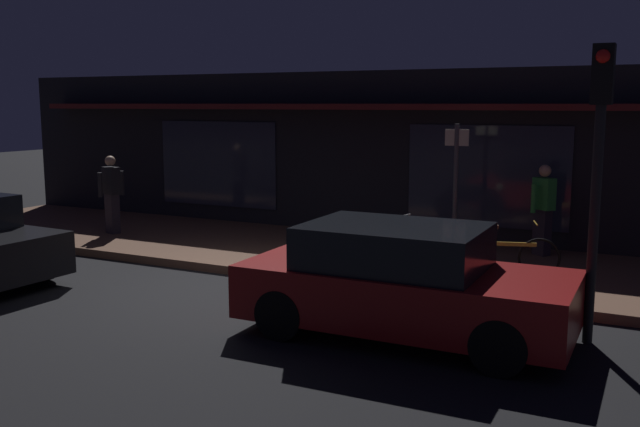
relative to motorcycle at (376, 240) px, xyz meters
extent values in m
plane|color=black|center=(-2.11, -1.96, -0.65)|extent=(60.00, 60.00, 0.00)
cube|color=brown|center=(-2.11, 1.04, -0.57)|extent=(18.00, 4.00, 0.15)
cube|color=black|center=(-2.11, 4.44, 1.15)|extent=(18.00, 2.80, 3.60)
cube|color=#262838|center=(-5.31, 3.02, 0.85)|extent=(3.20, 0.04, 2.00)
cube|color=#262838|center=(1.09, 3.02, 0.85)|extent=(3.20, 0.04, 2.00)
cube|color=#591919|center=(-2.11, 2.79, 2.20)|extent=(16.20, 0.50, 0.12)
cylinder|color=black|center=(-0.57, 0.11, -0.20)|extent=(0.61, 0.23, 0.60)
cylinder|color=black|center=(0.51, -0.10, -0.20)|extent=(0.61, 0.23, 0.60)
cube|color=black|center=(-0.03, 0.01, 0.08)|extent=(1.13, 0.48, 0.36)
ellipsoid|color=black|center=(0.11, -0.02, 0.28)|extent=(0.48, 0.32, 0.20)
sphere|color=#F9EDB7|center=(0.67, -0.13, 0.28)|extent=(0.18, 0.18, 0.18)
cylinder|color=gray|center=(0.48, -0.09, 0.45)|extent=(0.13, 0.55, 0.03)
torus|color=black|center=(1.61, 0.26, -0.17)|extent=(0.64, 0.23, 0.66)
torus|color=black|center=(2.57, 0.56, -0.17)|extent=(0.64, 0.23, 0.66)
cube|color=#B78C2D|center=(2.09, 0.41, 0.05)|extent=(0.87, 0.30, 0.06)
cube|color=brown|center=(1.85, 0.34, 0.32)|extent=(0.21, 0.14, 0.06)
cylinder|color=#B78C2D|center=(2.49, 0.53, 0.40)|extent=(0.15, 0.41, 0.02)
cube|color=#28232D|center=(-6.33, 0.55, -0.07)|extent=(0.32, 0.27, 0.85)
cube|color=black|center=(-6.33, 0.55, 0.64)|extent=(0.43, 0.32, 0.58)
sphere|color=tan|center=(-6.33, 0.55, 1.06)|extent=(0.22, 0.22, 0.22)
cylinder|color=black|center=(-6.40, 0.30, 0.57)|extent=(0.11, 0.11, 0.52)
cylinder|color=black|center=(-6.26, 0.80, 0.57)|extent=(0.11, 0.11, 0.52)
cube|color=#28232D|center=(2.29, 2.43, -0.07)|extent=(0.34, 0.32, 0.85)
cube|color=#2D8C38|center=(2.29, 2.43, 0.64)|extent=(0.44, 0.39, 0.58)
sphere|color=tan|center=(2.29, 2.43, 1.06)|extent=(0.22, 0.22, 0.22)
cylinder|color=#2D8C38|center=(2.43, 2.65, 0.57)|extent=(0.12, 0.12, 0.52)
cylinder|color=#2D8C38|center=(2.15, 2.22, 0.57)|extent=(0.12, 0.12, 0.52)
cylinder|color=#47474C|center=(0.79, 1.90, 0.70)|extent=(0.09, 0.09, 2.40)
cube|color=beige|center=(0.79, 1.90, 1.65)|extent=(0.44, 0.03, 0.30)
cylinder|color=black|center=(3.58, -1.86, 1.15)|extent=(0.12, 0.12, 3.60)
cube|color=black|center=(3.58, -1.86, 2.60)|extent=(0.24, 0.24, 0.70)
sphere|color=red|center=(3.58, -1.99, 2.80)|extent=(0.16, 0.16, 0.16)
cylinder|color=black|center=(-4.86, -2.70, -0.33)|extent=(0.65, 0.25, 0.64)
cylinder|color=black|center=(2.83, -1.86, -0.33)|extent=(0.64, 0.23, 0.64)
cylinder|color=black|center=(2.85, -3.42, -0.33)|extent=(0.64, 0.23, 0.64)
cylinder|color=black|center=(0.13, -1.90, -0.33)|extent=(0.64, 0.23, 0.64)
cylinder|color=black|center=(0.15, -3.46, -0.33)|extent=(0.64, 0.23, 0.64)
cube|color=maroon|center=(1.49, -2.66, -0.10)|extent=(4.12, 1.81, 0.68)
cube|color=black|center=(1.34, -2.66, 0.45)|extent=(2.22, 1.63, 0.64)
camera|label=1|loc=(4.43, -10.82, 2.27)|focal=39.75mm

